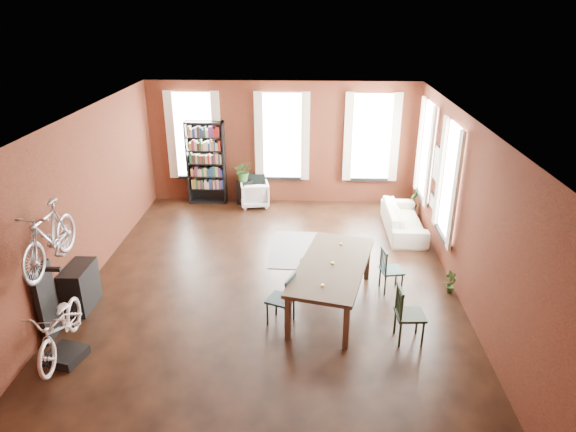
# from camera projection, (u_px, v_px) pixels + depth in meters

# --- Properties ---
(room) EXTENTS (9.00, 9.04, 3.22)m
(room) POSITION_uv_depth(u_px,v_px,m) (284.00, 169.00, 9.60)
(room) COLOR black
(room) RESTS_ON ground
(dining_table) EXTENTS (1.67, 2.65, 0.84)m
(dining_table) POSITION_uv_depth(u_px,v_px,m) (332.00, 285.00, 9.04)
(dining_table) COLOR #4A3C2C
(dining_table) RESTS_ON ground
(dining_chair_a) EXTENTS (0.54, 0.54, 0.89)m
(dining_chair_a) POSITION_uv_depth(u_px,v_px,m) (281.00, 299.00, 8.56)
(dining_chair_a) COLOR #173032
(dining_chair_a) RESTS_ON ground
(dining_chair_b) EXTENTS (0.40, 0.40, 0.83)m
(dining_chair_b) POSITION_uv_depth(u_px,v_px,m) (309.00, 264.00, 9.78)
(dining_chair_b) COLOR black
(dining_chair_b) RESTS_ON ground
(dining_chair_c) EXTENTS (0.47, 0.47, 0.96)m
(dining_chair_c) POSITION_uv_depth(u_px,v_px,m) (410.00, 314.00, 8.09)
(dining_chair_c) COLOR #1D2E1B
(dining_chair_c) RESTS_ON ground
(dining_chair_d) EXTENTS (0.46, 0.46, 0.85)m
(dining_chair_d) POSITION_uv_depth(u_px,v_px,m) (392.00, 270.00, 9.52)
(dining_chair_d) COLOR #1B3D3B
(dining_chair_d) RESTS_ON ground
(bookshelf) EXTENTS (1.00, 0.32, 2.20)m
(bookshelf) POSITION_uv_depth(u_px,v_px,m) (206.00, 163.00, 13.48)
(bookshelf) COLOR black
(bookshelf) RESTS_ON ground
(white_armchair) EXTENTS (0.83, 0.80, 0.74)m
(white_armchair) POSITION_uv_depth(u_px,v_px,m) (254.00, 192.00, 13.53)
(white_armchair) COLOR silver
(white_armchair) RESTS_ON ground
(cream_sofa) EXTENTS (0.61, 2.08, 0.81)m
(cream_sofa) POSITION_uv_depth(u_px,v_px,m) (404.00, 215.00, 11.99)
(cream_sofa) COLOR beige
(cream_sofa) RESTS_ON ground
(striped_rug) EXTENTS (1.17, 1.84, 0.01)m
(striped_rug) POSITION_uv_depth(u_px,v_px,m) (297.00, 249.00, 11.25)
(striped_rug) COLOR black
(striped_rug) RESTS_ON ground
(bike_trainer) EXTENTS (0.62, 0.62, 0.15)m
(bike_trainer) POSITION_uv_depth(u_px,v_px,m) (66.00, 355.00, 7.79)
(bike_trainer) COLOR black
(bike_trainer) RESTS_ON ground
(bike_wall_rack) EXTENTS (0.16, 0.60, 1.30)m
(bike_wall_rack) POSITION_uv_depth(u_px,v_px,m) (47.00, 302.00, 8.10)
(bike_wall_rack) COLOR black
(bike_wall_rack) RESTS_ON ground
(console_table) EXTENTS (0.40, 0.80, 0.80)m
(console_table) POSITION_uv_depth(u_px,v_px,m) (80.00, 287.00, 9.02)
(console_table) COLOR black
(console_table) RESTS_ON ground
(plant_stand) EXTENTS (0.42, 0.42, 0.64)m
(plant_stand) POSITION_uv_depth(u_px,v_px,m) (245.00, 192.00, 13.68)
(plant_stand) COLOR black
(plant_stand) RESTS_ON ground
(plant_by_sofa) EXTENTS (0.63, 0.83, 0.33)m
(plant_by_sofa) POSITION_uv_depth(u_px,v_px,m) (411.00, 209.00, 12.97)
(plant_by_sofa) COLOR #2A5020
(plant_by_sofa) RESTS_ON ground
(plant_small) EXTENTS (0.38, 0.50, 0.16)m
(plant_small) POSITION_uv_depth(u_px,v_px,m) (449.00, 289.00, 9.58)
(plant_small) COLOR #2E5823
(plant_small) RESTS_ON ground
(bicycle_floor) EXTENTS (0.66, 0.93, 1.66)m
(bicycle_floor) POSITION_uv_depth(u_px,v_px,m) (56.00, 304.00, 7.46)
(bicycle_floor) COLOR silver
(bicycle_floor) RESTS_ON bike_trainer
(bicycle_hung) EXTENTS (0.47, 1.00, 1.66)m
(bicycle_hung) POSITION_uv_depth(u_px,v_px,m) (45.00, 216.00, 7.51)
(bicycle_hung) COLOR #A5A8AD
(bicycle_hung) RESTS_ON bike_wall_rack
(plant_on_stand) EXTENTS (0.64, 0.68, 0.44)m
(plant_on_stand) POSITION_uv_depth(u_px,v_px,m) (243.00, 173.00, 13.45)
(plant_on_stand) COLOR #305F26
(plant_on_stand) RESTS_ON plant_stand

